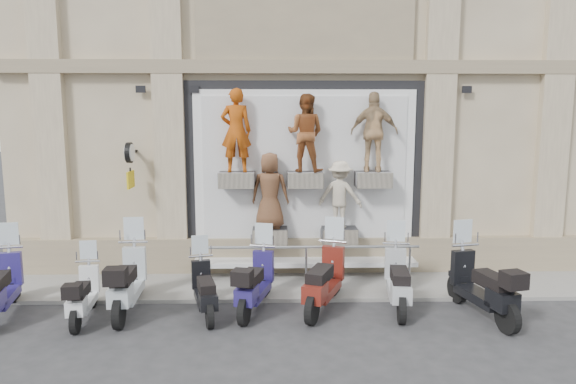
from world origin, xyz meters
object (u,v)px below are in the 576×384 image
at_px(scooter_c, 127,269).
at_px(scooter_d, 204,279).
at_px(scooter_h, 482,272).
at_px(guard_rail, 306,266).
at_px(scooter_e, 255,271).
at_px(clock_sign_bracket, 130,159).
at_px(scooter_a, 0,274).
at_px(scooter_b, 83,284).
at_px(scooter_g, 398,268).
at_px(scooter_f, 324,267).

distance_m(scooter_c, scooter_d, 1.50).
bearing_deg(scooter_h, scooter_d, 164.87).
bearing_deg(guard_rail, scooter_e, -127.39).
bearing_deg(clock_sign_bracket, scooter_a, -132.59).
distance_m(scooter_b, scooter_d, 2.22).
xyz_separation_m(scooter_d, scooter_h, (5.21, -0.21, 0.15)).
relative_size(scooter_a, scooter_d, 1.18).
bearing_deg(scooter_e, scooter_d, -154.38).
bearing_deg(scooter_h, scooter_e, 161.73).
xyz_separation_m(scooter_c, scooter_d, (1.49, -0.17, -0.15)).
xyz_separation_m(scooter_g, scooter_h, (1.47, -0.44, 0.05)).
distance_m(scooter_c, scooter_e, 2.44).
relative_size(scooter_f, scooter_g, 1.05).
xyz_separation_m(clock_sign_bracket, scooter_g, (5.62, -1.83, -1.98)).
distance_m(scooter_b, scooter_h, 7.43).
distance_m(guard_rail, scooter_e, 1.79).
relative_size(scooter_g, scooter_h, 0.94).
bearing_deg(scooter_h, scooter_c, 163.94).
bearing_deg(scooter_d, scooter_f, -9.82).
distance_m(clock_sign_bracket, scooter_c, 2.73).
xyz_separation_m(clock_sign_bracket, scooter_h, (7.09, -2.26, -1.94)).
bearing_deg(clock_sign_bracket, guard_rail, -6.84).
height_order(scooter_e, scooter_f, scooter_f).
distance_m(guard_rail, scooter_d, 2.58).
xyz_separation_m(scooter_d, scooter_e, (0.95, 0.20, 0.09)).
bearing_deg(scooter_c, clock_sign_bracket, 98.43).
xyz_separation_m(guard_rail, scooter_f, (0.28, -1.37, 0.40)).
bearing_deg(scooter_e, scooter_g, 14.72).
bearing_deg(scooter_h, scooter_g, 150.53).
relative_size(guard_rail, clock_sign_bracket, 4.96).
bearing_deg(scooter_d, scooter_e, -3.57).
height_order(scooter_d, scooter_h, scooter_h).
height_order(scooter_e, scooter_h, scooter_h).
height_order(scooter_a, scooter_g, scooter_a).
xyz_separation_m(scooter_c, scooter_h, (6.70, -0.37, -0.00)).
distance_m(scooter_b, scooter_f, 4.53).
bearing_deg(guard_rail, scooter_h, -29.37).
xyz_separation_m(scooter_b, scooter_f, (4.51, 0.40, 0.17)).
bearing_deg(scooter_g, scooter_f, -171.93).
bearing_deg(scooter_d, scooter_c, 158.33).
height_order(clock_sign_bracket, scooter_e, clock_sign_bracket).
bearing_deg(scooter_h, guard_rail, 137.76).
distance_m(scooter_e, scooter_g, 2.79).
xyz_separation_m(clock_sign_bracket, scooter_d, (1.88, -2.06, -2.09)).
relative_size(scooter_a, scooter_b, 1.22).
bearing_deg(scooter_a, scooter_d, -12.30).
relative_size(scooter_a, scooter_c, 0.97).
bearing_deg(scooter_c, scooter_a, -178.73).
distance_m(scooter_a, scooter_f, 6.09).
bearing_deg(scooter_e, scooter_f, 14.84).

